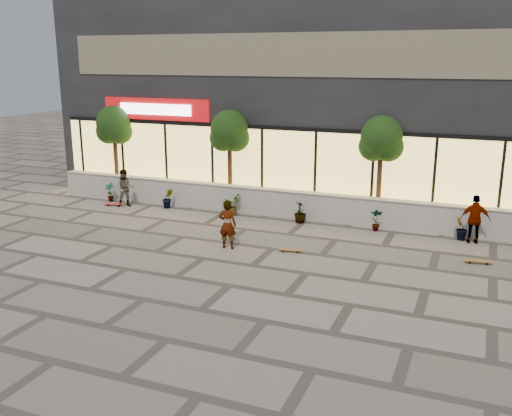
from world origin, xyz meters
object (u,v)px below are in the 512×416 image
at_px(tree_midwest, 229,133).
at_px(skateboard_right_near, 479,261).
at_px(skater_right_near, 475,219).
at_px(tree_mideast, 381,141).
at_px(skater_center, 228,225).
at_px(skateboard_left, 114,204).
at_px(skater_left, 125,188).
at_px(tree_west, 114,127).
at_px(skateboard_center, 290,250).

xyz_separation_m(tree_midwest, skateboard_right_near, (9.63, -3.41, -2.91)).
height_order(skater_right_near, skateboard_right_near, skater_right_near).
xyz_separation_m(tree_midwest, tree_mideast, (6.00, 0.00, 0.00)).
height_order(tree_mideast, skater_center, tree_mideast).
bearing_deg(skater_center, skateboard_left, -30.81).
xyz_separation_m(skater_right_near, skateboard_left, (-13.85, -0.39, -0.73)).
bearing_deg(skater_left, tree_midwest, -5.90).
distance_m(tree_mideast, skateboard_right_near, 5.76).
bearing_deg(tree_midwest, skateboard_left, -158.05).
xyz_separation_m(tree_west, tree_midwest, (5.50, 0.00, 0.00)).
height_order(tree_west, skateboard_left, tree_west).
height_order(tree_midwest, tree_mideast, same).
height_order(skater_left, skateboard_left, skater_left).
relative_size(skater_left, skateboard_center, 2.05).
xyz_separation_m(skater_center, skateboard_right_near, (7.47, 1.50, -0.71)).
distance_m(tree_midwest, tree_mideast, 6.00).
distance_m(skateboard_center, skateboard_left, 9.00).
bearing_deg(skater_right_near, skateboard_left, -7.57).
distance_m(tree_west, skater_left, 3.22).
bearing_deg(skater_left, skateboard_right_near, -36.67).
height_order(skater_center, skateboard_center, skater_center).
relative_size(tree_mideast, skateboard_left, 4.65).
relative_size(skater_right_near, skateboard_left, 1.92).
bearing_deg(tree_midwest, skater_center, -66.24).
xyz_separation_m(tree_west, skater_right_near, (14.90, -1.40, -2.18)).
bearing_deg(skateboard_right_near, skateboard_left, 165.67).
height_order(tree_west, skateboard_right_near, tree_west).
relative_size(tree_west, skateboard_center, 5.23).
distance_m(tree_west, skateboard_right_near, 15.78).
height_order(skateboard_center, skateboard_right_near, skateboard_right_near).
distance_m(tree_midwest, skateboard_right_near, 10.62).
xyz_separation_m(skater_left, skateboard_right_near, (13.53, -1.70, -0.69)).
xyz_separation_m(skateboard_center, skateboard_right_near, (5.49, 1.11, 0.01)).
bearing_deg(tree_mideast, skater_center, -128.02).
bearing_deg(skateboard_center, tree_mideast, 55.49).
relative_size(tree_mideast, skater_right_near, 2.42).
bearing_deg(tree_mideast, skater_right_near, -22.36).
distance_m(tree_midwest, skater_left, 4.80).
relative_size(tree_west, skateboard_left, 4.65).
xyz_separation_m(tree_midwest, skater_left, (-3.90, -1.71, -2.22)).
xyz_separation_m(tree_mideast, skateboard_left, (-10.45, -1.79, -2.90)).
bearing_deg(skater_right_near, skater_left, -7.87).
distance_m(tree_midwest, skater_center, 5.80).
height_order(tree_west, tree_midwest, same).
distance_m(tree_west, skater_center, 9.36).
bearing_deg(tree_west, tree_mideast, 0.00).
xyz_separation_m(skater_left, skater_right_near, (13.30, 0.31, 0.04)).
bearing_deg(tree_west, skateboard_center, -25.11).
distance_m(skater_center, skater_left, 6.86).
xyz_separation_m(skateboard_left, skateboard_right_near, (14.07, -1.61, -0.00)).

